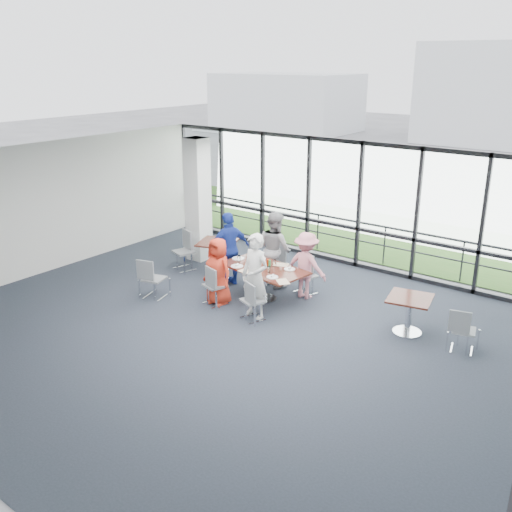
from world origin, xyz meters
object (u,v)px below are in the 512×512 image
Objects in this scene: structural_column at (198,200)px; diner_end at (229,249)px; diner_near_right at (255,276)px; chair_spare_la at (154,279)px; chair_spare_r at (464,330)px; diner_far_left at (275,249)px; chair_main_nr at (253,301)px; chair_main_end at (223,263)px; chair_main_nl at (215,285)px; diner_near_left at (218,271)px; main_table at (264,273)px; chair_main_fl at (276,264)px; chair_spare_lb at (184,252)px; side_table_right at (410,303)px; side_table_left at (217,246)px; diner_far_right at (306,265)px; chair_main_fr at (306,276)px.

structural_column is 2.15m from diner_end.
structural_column reaches higher than diner_near_right.
chair_spare_r is (6.29, 1.71, -0.04)m from chair_spare_la.
diner_far_left reaches higher than chair_main_nr.
chair_main_nl is at bearing 30.32° from chair_main_end.
diner_end is at bearing 131.41° from chair_main_nl.
chair_spare_la is (0.99, -2.56, -1.15)m from structural_column.
diner_near_left reaches higher than chair_spare_la.
chair_main_nr is 0.94× the size of chair_spare_la.
structural_column reaches higher than main_table.
diner_end is at bearing 60.16° from diner_far_left.
chair_main_nl is (0.51, -1.10, -0.43)m from diner_end.
chair_main_fl is 0.94× the size of chair_spare_lb.
chair_spare_r is at bearing 12.37° from main_table.
side_table_right is 5.92m from chair_spare_lb.
chair_main_fl is 0.94× the size of chair_main_end.
diner_end reaches higher than chair_main_nr.
chair_spare_la is (-1.34, -0.63, -0.30)m from diner_near_left.
side_table_left is 0.64× the size of diner_near_right.
main_table and side_table_right have the same top height.
chair_main_nr is (0.06, -0.17, -0.47)m from diner_near_right.
chair_spare_r is (6.32, -0.47, -0.23)m from side_table_left.
chair_spare_r is at bearing -1.06° from chair_spare_la.
side_table_left is at bearing 17.41° from chair_main_fl.
diner_far_right is at bearing -2.44° from side_table_left.
main_table is at bearing 77.14° from chair_main_end.
chair_main_nr is at bearing 176.75° from chair_spare_lb.
chair_main_fl is at bearing -144.20° from chair_spare_lb.
chair_spare_r is at bearing -4.29° from side_table_left.
diner_near_right is at bearing 78.40° from diner_end.
main_table is 2.10× the size of chair_main_end.
diner_far_right is 1.79× the size of chair_main_nr.
diner_near_right is at bearing 179.01° from chair_spare_lb.
diner_far_right reaches higher than main_table.
chair_main_nr is 2.15m from chair_main_fl.
chair_spare_lb reaches higher than chair_main_fl.
structural_column is at bearing 145.32° from diner_near_left.
chair_spare_la is (-1.32, -0.54, 0.01)m from chair_main_nl.
diner_near_right reaches higher than chair_spare_lb.
side_table_right is at bearing -170.09° from chair_main_fr.
side_table_left is 2.60m from chair_main_fr.
chair_main_fl is 1.10× the size of chair_spare_r.
diner_near_left reaches higher than side_table_left.
diner_near_left is at bearing 101.47° from diner_far_left.
chair_main_nl is at bearing 47.28° from diner_end.
diner_end reaches higher than chair_main_fr.
diner_far_right is 1.84× the size of chair_spare_r.
diner_far_left reaches higher than chair_main_fl.
chair_main_nl is at bearing -50.37° from side_table_left.
chair_spare_r is (5.69, 0.05, -0.07)m from chair_main_end.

